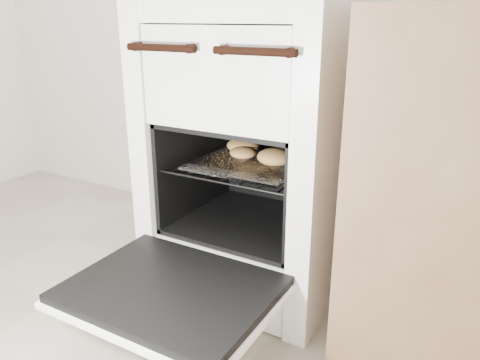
{
  "coord_description": "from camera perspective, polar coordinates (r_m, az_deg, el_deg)",
  "views": [
    {
      "loc": [
        0.8,
        -0.1,
        0.84
      ],
      "look_at": [
        0.15,
        1.04,
        0.38
      ],
      "focal_mm": 35.0,
      "sensor_mm": 36.0,
      "label": 1
    }
  ],
  "objects": [
    {
      "name": "baked_rolls",
      "position": [
        1.47,
        1.91,
        3.53
      ],
      "size": [
        0.29,
        0.21,
        0.05
      ],
      "color": "tan",
      "rests_on": "foil_sheet"
    },
    {
      "name": "stove",
      "position": [
        1.49,
        2.69,
        3.28
      ],
      "size": [
        0.58,
        0.64,
        0.88
      ],
      "color": "silver",
      "rests_on": "ground"
    },
    {
      "name": "foil_sheet",
      "position": [
        1.43,
        1.15,
        1.94
      ],
      "size": [
        0.33,
        0.29,
        0.01
      ],
      "primitive_type": "cube",
      "color": "white",
      "rests_on": "oven_rack"
    },
    {
      "name": "oven_door",
      "position": [
        1.22,
        -8.37,
        -13.33
      ],
      "size": [
        0.52,
        0.4,
        0.04
      ],
      "color": "black",
      "rests_on": "stove"
    },
    {
      "name": "oven_rack",
      "position": [
        1.45,
        1.52,
        1.92
      ],
      "size": [
        0.42,
        0.4,
        0.01
      ],
      "color": "black",
      "rests_on": "stove"
    }
  ]
}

